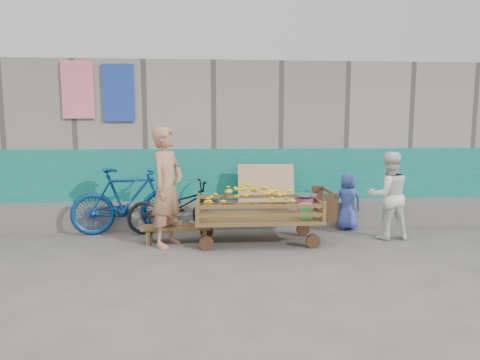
{
  "coord_description": "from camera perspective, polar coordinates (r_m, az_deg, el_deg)",
  "views": [
    {
      "loc": [
        -0.71,
        -5.26,
        1.84
      ],
      "look_at": [
        -0.24,
        1.2,
        1.0
      ],
      "focal_mm": 32.0,
      "sensor_mm": 36.0,
      "label": 1
    }
  ],
  "objects": [
    {
      "name": "ground",
      "position": [
        5.62,
        3.4,
        -11.73
      ],
      "size": [
        80.0,
        80.0,
        0.0
      ],
      "primitive_type": "plane",
      "color": "#504E49",
      "rests_on": "ground"
    },
    {
      "name": "building_wall",
      "position": [
        9.35,
        0.21,
        5.08
      ],
      "size": [
        12.0,
        3.5,
        3.0
      ],
      "color": "gray",
      "rests_on": "ground"
    },
    {
      "name": "banana_cart",
      "position": [
        6.65,
        2.08,
        -3.31
      ],
      "size": [
        2.1,
        0.96,
        0.9
      ],
      "color": "brown",
      "rests_on": "ground"
    },
    {
      "name": "bench",
      "position": [
        6.8,
        -8.39,
        -6.66
      ],
      "size": [
        1.08,
        0.32,
        0.27
      ],
      "color": "brown",
      "rests_on": "ground"
    },
    {
      "name": "vendor_man",
      "position": [
        6.55,
        -9.69,
        -0.92
      ],
      "size": [
        0.68,
        0.78,
        1.81
      ],
      "primitive_type": "imported",
      "rotation": [
        0.0,
        0.0,
        1.12
      ],
      "color": "#B37756",
      "rests_on": "ground"
    },
    {
      "name": "woman",
      "position": [
        7.29,
        19.16,
        -1.97
      ],
      "size": [
        0.7,
        0.55,
        1.41
      ],
      "primitive_type": "imported",
      "rotation": [
        0.0,
        0.0,
        3.17
      ],
      "color": "white",
      "rests_on": "ground"
    },
    {
      "name": "child",
      "position": [
        7.75,
        14.15,
        -2.77
      ],
      "size": [
        0.51,
        0.35,
        1.01
      ],
      "primitive_type": "imported",
      "rotation": [
        0.0,
        0.0,
        3.2
      ],
      "color": "#374CA5",
      "rests_on": "ground"
    },
    {
      "name": "bicycle_dark",
      "position": [
        7.46,
        -8.41,
        -3.5
      ],
      "size": [
        1.78,
        1.01,
        0.88
      ],
      "primitive_type": "imported",
      "rotation": [
        0.0,
        0.0,
        1.84
      ],
      "color": "black",
      "rests_on": "ground"
    },
    {
      "name": "bicycle_blue",
      "position": [
        7.52,
        -14.74,
        -2.68
      ],
      "size": [
        1.93,
        0.94,
        1.12
      ],
      "primitive_type": "imported",
      "rotation": [
        0.0,
        0.0,
        1.8
      ],
      "color": "navy",
      "rests_on": "ground"
    }
  ]
}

